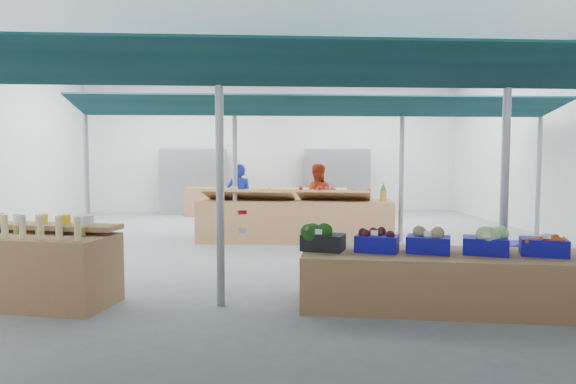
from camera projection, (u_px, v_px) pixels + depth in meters
name	position (u px, v px, depth m)	size (l,w,h in m)	color
floor	(285.00, 246.00, 10.26)	(13.00, 13.00, 0.00)	slate
hall	(281.00, 119.00, 11.51)	(13.00, 13.00, 13.00)	silver
pole_grid	(336.00, 156.00, 8.44)	(10.00, 4.60, 3.00)	gray
awnings	(336.00, 96.00, 8.37)	(9.50, 7.08, 0.30)	#0A2A2E
back_shelving_left	(194.00, 182.00, 16.01)	(2.00, 0.50, 2.00)	#B23F33
back_shelving_right	(337.00, 181.00, 16.29)	(2.00, 0.50, 2.00)	#B23F33
bottle_shelf	(36.00, 266.00, 6.26)	(2.08, 1.55, 1.13)	#90603F
veg_counter	(444.00, 280.00, 6.13)	(3.35, 1.12, 0.65)	#90603F
fruit_counter	(295.00, 221.00, 10.85)	(4.07, 0.97, 0.87)	#90603F
far_counter	(266.00, 202.00, 15.22)	(4.77, 0.95, 0.86)	#90603F
crate_stack	(511.00, 266.00, 6.98)	(0.52, 0.37, 0.63)	#0F0D92
vendor_left	(239.00, 199.00, 11.84)	(0.59, 0.39, 1.63)	#1B26B2
vendor_right	(317.00, 199.00, 11.95)	(0.79, 0.62, 1.63)	#BC3617
crate_broccoli	(323.00, 237.00, 6.28)	(0.59, 0.51, 0.35)	black
crate_beets	(377.00, 241.00, 6.20)	(0.59, 0.51, 0.29)	#0F0D92
crate_celeriac	(428.00, 241.00, 6.12)	(0.59, 0.51, 0.31)	#0F0D92
crate_cabbage	(485.00, 241.00, 6.04)	(0.59, 0.51, 0.35)	#0F0D92
crate_carrots	(544.00, 246.00, 5.96)	(0.59, 0.51, 0.29)	#0F0D92
sparrow	(310.00, 231.00, 6.18)	(0.12, 0.09, 0.11)	brown
pole_ribbon	(242.00, 214.00, 6.45)	(0.12, 0.12, 0.28)	red
apple_heap_yellow	(248.00, 193.00, 10.77)	(2.01, 1.14, 0.27)	#997247
apple_heap_red	(334.00, 193.00, 10.66)	(1.62, 1.04, 0.27)	#997247
pineapple	(383.00, 192.00, 10.60)	(0.14, 0.14, 0.39)	#8C6019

